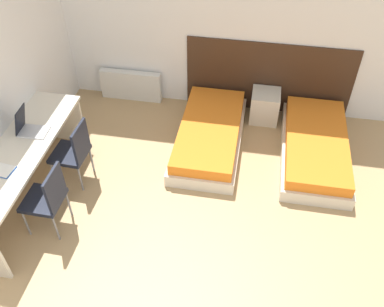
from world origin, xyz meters
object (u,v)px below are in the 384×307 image
object	(u,v)px
chair_near_notebook	(47,197)
laptop	(29,127)
nightstand	(265,106)
bed_near_window	(209,135)
bed_near_door	(315,147)
chair_near_laptop	(74,151)

from	to	relation	value
chair_near_notebook	laptop	size ratio (longest dim) A/B	2.60
nightstand	laptop	distance (m)	3.31
bed_near_window	chair_near_notebook	bearing A→B (deg)	-131.53
chair_near_notebook	bed_near_window	bearing A→B (deg)	49.41
bed_near_door	laptop	world-z (taller)	laptop
nightstand	chair_near_notebook	world-z (taller)	chair_near_notebook
chair_near_laptop	chair_near_notebook	world-z (taller)	same
bed_near_window	bed_near_door	xyz separation A→B (m)	(1.45, 0.00, 0.00)
bed_near_window	chair_near_laptop	bearing A→B (deg)	-147.59
bed_near_window	chair_near_laptop	world-z (taller)	chair_near_laptop
bed_near_door	chair_near_laptop	distance (m)	3.17
chair_near_notebook	laptop	distance (m)	0.92
laptop	nightstand	bearing A→B (deg)	30.55
bed_near_window	nightstand	xyz separation A→B (m)	(0.72, 0.72, 0.07)
bed_near_door	chair_near_notebook	world-z (taller)	chair_near_notebook
chair_near_laptop	laptop	world-z (taller)	laptop
bed_near_window	chair_near_laptop	size ratio (longest dim) A/B	2.07
bed_near_window	bed_near_door	distance (m)	1.45
bed_near_window	chair_near_laptop	xyz separation A→B (m)	(-1.55, -0.98, 0.34)
nightstand	bed_near_door	bearing A→B (deg)	-44.71
nightstand	chair_near_laptop	xyz separation A→B (m)	(-2.27, -1.70, 0.27)
bed_near_door	nightstand	world-z (taller)	nightstand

